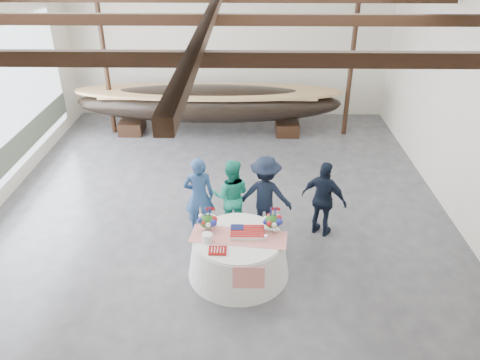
{
  "coord_description": "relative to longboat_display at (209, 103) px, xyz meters",
  "views": [
    {
      "loc": [
        0.58,
        -8.85,
        5.61
      ],
      "look_at": [
        0.44,
        -0.75,
        1.16
      ],
      "focal_mm": 35.0,
      "sensor_mm": 36.0,
      "label": 1
    }
  ],
  "objects": [
    {
      "name": "wall_front",
      "position": [
        0.58,
        -10.37,
        1.31
      ],
      "size": [
        10.0,
        0.02,
        4.5
      ],
      "primitive_type": "cube",
      "color": "silver",
      "rests_on": "ground"
    },
    {
      "name": "longboat_display",
      "position": [
        0.0,
        0.0,
        0.0
      ],
      "size": [
        7.86,
        1.57,
        1.47
      ],
      "color": "black",
      "rests_on": "ground"
    },
    {
      "name": "pavilion_structure",
      "position": [
        0.58,
        -3.6,
        3.06
      ],
      "size": [
        9.8,
        11.76,
        4.5
      ],
      "color": "black",
      "rests_on": "ground"
    },
    {
      "name": "guest_man_left",
      "position": [
        1.53,
        -5.15,
        -0.1
      ],
      "size": [
        1.17,
        0.8,
        1.68
      ],
      "primitive_type": "imported",
      "rotation": [
        0.0,
        0.0,
        2.97
      ],
      "color": "black",
      "rests_on": "ground"
    },
    {
      "name": "guest_woman_blue",
      "position": [
        0.2,
        -5.23,
        -0.1
      ],
      "size": [
        0.67,
        0.48,
        1.69
      ],
      "primitive_type": "imported",
      "rotation": [
        0.0,
        0.0,
        3.28
      ],
      "color": "navy",
      "rests_on": "ground"
    },
    {
      "name": "banquet_table",
      "position": [
        1.02,
        -6.51,
        -0.55
      ],
      "size": [
        1.83,
        1.83,
        0.79
      ],
      "color": "silver",
      "rests_on": "ground"
    },
    {
      "name": "floor",
      "position": [
        0.58,
        -4.37,
        -0.94
      ],
      "size": [
        10.0,
        12.0,
        0.01
      ],
      "primitive_type": "cube",
      "color": "#3D3D42",
      "rests_on": "ground"
    },
    {
      "name": "tabletop_items",
      "position": [
        1.0,
        -6.37,
        -0.01
      ],
      "size": [
        1.74,
        0.95,
        0.4
      ],
      "color": "red",
      "rests_on": "banquet_table"
    },
    {
      "name": "guest_woman_teal",
      "position": [
        0.84,
        -5.12,
        -0.15
      ],
      "size": [
        0.81,
        0.65,
        1.59
      ],
      "primitive_type": "imported",
      "rotation": [
        0.0,
        0.0,
        3.07
      ],
      "color": "#1C9577",
      "rests_on": "ground"
    },
    {
      "name": "guest_man_right",
      "position": [
        2.69,
        -5.25,
        -0.13
      ],
      "size": [
        1.01,
        0.83,
        1.61
      ],
      "primitive_type": "imported",
      "rotation": [
        0.0,
        0.0,
        2.59
      ],
      "color": "black",
      "rests_on": "ground"
    },
    {
      "name": "wall_back",
      "position": [
        0.58,
        1.63,
        1.31
      ],
      "size": [
        10.0,
        0.02,
        4.5
      ],
      "primitive_type": "cube",
      "color": "silver",
      "rests_on": "ground"
    },
    {
      "name": "wall_right",
      "position": [
        5.58,
        -4.37,
        1.31
      ],
      "size": [
        0.02,
        12.0,
        4.5
      ],
      "primitive_type": "cube",
      "color": "silver",
      "rests_on": "ground"
    },
    {
      "name": "open_bay",
      "position": [
        -4.36,
        -3.37,
        0.89
      ],
      "size": [
        0.03,
        7.0,
        3.2
      ],
      "color": "silver",
      "rests_on": "ground"
    }
  ]
}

